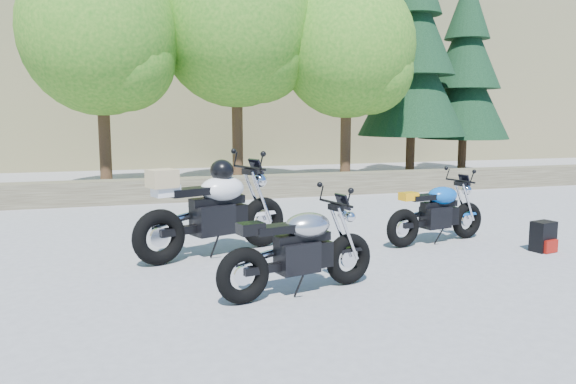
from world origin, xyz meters
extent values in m
plane|color=gray|center=(0.00, 0.00, 0.00)|extent=(90.00, 90.00, 0.00)
cube|color=brown|center=(0.00, 5.50, 0.25)|extent=(22.00, 0.55, 0.50)
cube|color=olive|center=(3.00, 28.00, 7.50)|extent=(80.00, 30.00, 15.00)
cylinder|color=#382314|center=(-2.50, 7.20, 1.51)|extent=(0.28, 0.28, 3.02)
sphere|color=#246D18|center=(-2.50, 7.20, 3.78)|extent=(3.67, 3.67, 3.67)
sphere|color=#246D18|center=(-2.00, 6.90, 3.13)|extent=(2.38, 2.38, 2.38)
cylinder|color=#382314|center=(0.80, 7.60, 1.68)|extent=(0.28, 0.28, 3.36)
sphere|color=#246D18|center=(0.80, 7.60, 4.20)|extent=(4.08, 4.08, 4.08)
sphere|color=#246D18|center=(1.30, 7.30, 3.48)|extent=(2.64, 2.64, 2.64)
cylinder|color=#382314|center=(3.60, 7.00, 1.46)|extent=(0.28, 0.28, 2.91)
sphere|color=#246D18|center=(3.60, 7.00, 3.64)|extent=(3.54, 3.54, 3.54)
sphere|color=#246D18|center=(4.10, 6.70, 3.02)|extent=(2.29, 2.29, 2.29)
cylinder|color=#382314|center=(6.20, 8.20, 1.08)|extent=(0.26, 0.26, 2.16)
cone|color=black|center=(6.20, 8.20, 2.88)|extent=(3.17, 3.17, 3.24)
cone|color=black|center=(6.20, 8.20, 4.46)|extent=(2.45, 2.45, 2.88)
cylinder|color=#382314|center=(8.40, 8.80, 0.96)|extent=(0.26, 0.26, 1.92)
cone|color=black|center=(8.40, 8.80, 2.56)|extent=(2.82, 2.82, 2.88)
cone|color=black|center=(8.40, 8.80, 3.97)|extent=(2.18, 2.18, 2.56)
cone|color=black|center=(8.40, 8.80, 5.25)|extent=(1.41, 1.41, 2.05)
torus|color=black|center=(0.24, -1.23, 0.29)|extent=(0.60, 0.28, 0.58)
torus|color=black|center=(-1.03, -1.54, 0.29)|extent=(0.60, 0.28, 0.58)
cylinder|color=silver|center=(0.24, -1.23, 0.29)|extent=(0.20, 0.08, 0.20)
cylinder|color=silver|center=(-1.03, -1.54, 0.29)|extent=(0.20, 0.08, 0.20)
cube|color=black|center=(-0.42, -1.39, 0.40)|extent=(0.49, 0.37, 0.33)
cube|color=black|center=(-0.35, -1.37, 0.60)|extent=(0.65, 0.29, 0.09)
ellipsoid|color=#AEAFB3|center=(-0.29, -1.36, 0.73)|extent=(0.59, 0.47, 0.28)
cube|color=black|center=(-0.68, -1.45, 0.73)|extent=(0.49, 0.30, 0.08)
cube|color=black|center=(-0.94, -1.52, 0.76)|extent=(0.29, 0.24, 0.12)
cylinder|color=black|center=(0.06, -1.27, 0.94)|extent=(0.17, 0.59, 0.03)
sphere|color=silver|center=(0.20, -1.24, 0.78)|extent=(0.16, 0.16, 0.16)
torus|color=black|center=(-0.24, 0.81, 0.36)|extent=(0.73, 0.43, 0.72)
torus|color=black|center=(-1.74, 0.20, 0.36)|extent=(0.73, 0.43, 0.72)
cylinder|color=silver|center=(-0.24, 0.81, 0.36)|extent=(0.25, 0.13, 0.25)
cylinder|color=silver|center=(-1.74, 0.20, 0.36)|extent=(0.25, 0.13, 0.25)
cube|color=black|center=(-1.01, 0.50, 0.49)|extent=(0.62, 0.51, 0.40)
cube|color=black|center=(-0.94, 0.53, 0.74)|extent=(0.80, 0.46, 0.11)
ellipsoid|color=silver|center=(-0.86, 0.55, 0.90)|extent=(0.76, 0.64, 0.34)
cube|color=black|center=(-1.32, 0.37, 0.90)|extent=(0.61, 0.44, 0.10)
cube|color=silver|center=(-1.63, 0.25, 0.94)|extent=(0.37, 0.33, 0.15)
cylinder|color=black|center=(-0.45, 0.72, 1.16)|extent=(0.31, 0.70, 0.04)
sphere|color=silver|center=(-0.28, 0.79, 0.96)|extent=(0.20, 0.20, 0.20)
ellipsoid|color=black|center=(-0.86, 0.55, 1.14)|extent=(0.41, 0.42, 0.30)
cube|color=tan|center=(-1.67, 0.23, 1.10)|extent=(0.42, 0.40, 0.22)
torus|color=black|center=(2.90, 0.43, 0.28)|extent=(0.58, 0.25, 0.56)
torus|color=black|center=(1.67, 0.17, 0.28)|extent=(0.58, 0.25, 0.56)
cylinder|color=silver|center=(2.90, 0.43, 0.28)|extent=(0.20, 0.07, 0.19)
cylinder|color=silver|center=(1.67, 0.17, 0.28)|extent=(0.20, 0.07, 0.19)
cube|color=black|center=(2.27, 0.30, 0.38)|extent=(0.46, 0.34, 0.31)
cube|color=black|center=(2.33, 0.31, 0.58)|extent=(0.63, 0.26, 0.09)
ellipsoid|color=#0B4CA8|center=(2.39, 0.32, 0.70)|extent=(0.56, 0.44, 0.27)
cube|color=black|center=(2.01, 0.24, 0.70)|extent=(0.47, 0.28, 0.08)
cube|color=orange|center=(1.75, 0.19, 0.73)|extent=(0.28, 0.22, 0.11)
cylinder|color=black|center=(2.73, 0.39, 0.90)|extent=(0.15, 0.57, 0.03)
sphere|color=silver|center=(2.86, 0.42, 0.75)|extent=(0.16, 0.16, 0.16)
cube|color=black|center=(3.42, -0.60, 0.21)|extent=(0.35, 0.29, 0.42)
cube|color=maroon|center=(3.45, -0.73, 0.10)|extent=(0.25, 0.10, 0.18)
camera|label=1|loc=(-2.17, -6.89, 1.90)|focal=35.00mm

